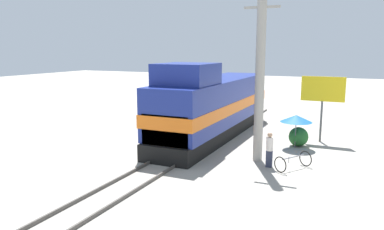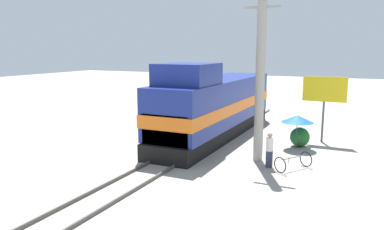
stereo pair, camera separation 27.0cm
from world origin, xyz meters
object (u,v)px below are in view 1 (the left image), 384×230
Objects in this scene: person_bystander at (269,148)px; billboard_sign at (323,92)px; utility_pole at (260,75)px; bicycle at (293,161)px; vendor_umbrella at (296,119)px; locomotive at (213,106)px.

billboard_sign is at bearing 75.18° from person_bystander.
utility_pole is 4.56m from bicycle.
vendor_umbrella is 0.48× the size of billboard_sign.
locomotive is 7.79m from bicycle.
person_bystander is at bearing -104.82° from billboard_sign.
billboard_sign reaches higher than vendor_umbrella.
billboard_sign is at bearing 62.53° from vendor_umbrella.
vendor_umbrella reaches higher than bicycle.
vendor_umbrella is (5.44, -0.56, -0.30)m from locomotive.
utility_pole is 2.16× the size of billboard_sign.
locomotive is 3.58× the size of billboard_sign.
bicycle is (1.96, -0.74, -4.05)m from utility_pole.
billboard_sign is 2.10× the size of bicycle.
vendor_umbrella is 2.86m from billboard_sign.
vendor_umbrella is 1.01× the size of bicycle.
utility_pole reaches higher than locomotive.
bicycle is at bearing -95.21° from billboard_sign.
person_bystander is at bearing -44.38° from locomotive.
bicycle is at bearing -81.81° from vendor_umbrella.
vendor_umbrella is at bearing -117.47° from billboard_sign.
utility_pole reaches higher than billboard_sign.
locomotive reaches higher than bicycle.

